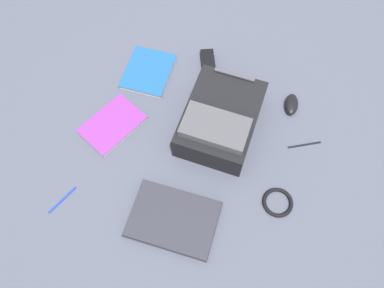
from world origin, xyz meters
TOP-DOWN VIEW (x-y plane):
  - ground_plane at (0.00, 0.00)m, footprint 3.30×3.30m
  - backpack at (0.04, 0.16)m, footprint 0.36×0.45m
  - laptop at (0.08, -0.28)m, footprint 0.38×0.31m
  - book_manual at (-0.37, -0.06)m, footprint 0.23×0.29m
  - book_red at (-0.39, 0.25)m, footprint 0.26×0.29m
  - computer_mouse at (0.26, 0.42)m, footprint 0.09×0.12m
  - cable_coil at (0.40, -0.02)m, footprint 0.12×0.12m
  - power_brick at (-0.17, 0.43)m, footprint 0.13×0.15m
  - pen_black at (0.39, 0.27)m, footprint 0.12×0.10m
  - pen_blue at (-0.34, -0.44)m, footprint 0.03×0.14m

SIDE VIEW (x-z plane):
  - ground_plane at x=0.00m, z-range 0.00..0.00m
  - pen_black at x=0.39m, z-range 0.00..0.01m
  - pen_blue at x=-0.34m, z-range 0.00..0.01m
  - cable_coil at x=0.40m, z-range 0.00..0.02m
  - book_manual at x=-0.37m, z-range 0.00..0.02m
  - book_red at x=-0.39m, z-range 0.00..0.02m
  - laptop at x=0.08m, z-range 0.00..0.03m
  - power_brick at x=-0.17m, z-range 0.00..0.03m
  - computer_mouse at x=0.26m, z-range 0.00..0.04m
  - backpack at x=0.04m, z-range -0.01..0.16m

